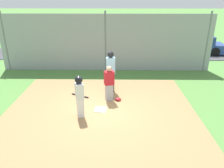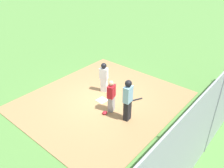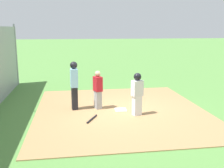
{
  "view_description": "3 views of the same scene",
  "coord_description": "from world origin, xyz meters",
  "px_view_note": "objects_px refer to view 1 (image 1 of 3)",
  "views": [
    {
      "loc": [
        -0.57,
        7.33,
        4.11
      ],
      "look_at": [
        -0.44,
        -0.39,
        0.94
      ],
      "focal_mm": 34.76,
      "sensor_mm": 36.0,
      "label": 1
    },
    {
      "loc": [
        -6.59,
        -6.19,
        6.15
      ],
      "look_at": [
        0.49,
        -0.21,
        0.78
      ],
      "focal_mm": 36.97,
      "sensor_mm": 36.0,
      "label": 2
    },
    {
      "loc": [
        9.75,
        -1.81,
        3.12
      ],
      "look_at": [
        -0.53,
        -0.26,
        0.95
      ],
      "focal_mm": 42.98,
      "sensor_mm": 36.0,
      "label": 3
    }
  ],
  "objects_px": {
    "runner": "(80,94)",
    "parked_car_white": "(75,45)",
    "umpire": "(111,71)",
    "parked_car_blue": "(195,45)",
    "baseball_bat": "(80,96)",
    "catcher_mask": "(118,99)",
    "catcher": "(109,83)",
    "home_plate": "(100,109)",
    "parked_car_green": "(35,43)"
  },
  "relations": [
    {
      "from": "home_plate",
      "to": "baseball_bat",
      "type": "distance_m",
      "value": 1.52
    },
    {
      "from": "catcher",
      "to": "catcher_mask",
      "type": "relative_size",
      "value": 6.22
    },
    {
      "from": "home_plate",
      "to": "catcher",
      "type": "distance_m",
      "value": 1.18
    },
    {
      "from": "catcher_mask",
      "to": "parked_car_green",
      "type": "xyz_separation_m",
      "value": [
        6.54,
        -9.01,
        0.52
      ]
    },
    {
      "from": "runner",
      "to": "parked_car_blue",
      "type": "bearing_deg",
      "value": 33.3
    },
    {
      "from": "home_plate",
      "to": "parked_car_blue",
      "type": "height_order",
      "value": "parked_car_blue"
    },
    {
      "from": "baseball_bat",
      "to": "parked_car_blue",
      "type": "bearing_deg",
      "value": 72.89
    },
    {
      "from": "catcher",
      "to": "runner",
      "type": "bearing_deg",
      "value": -54.62
    },
    {
      "from": "baseball_bat",
      "to": "catcher_mask",
      "type": "height_order",
      "value": "catcher_mask"
    },
    {
      "from": "umpire",
      "to": "baseball_bat",
      "type": "bearing_deg",
      "value": -72.74
    },
    {
      "from": "umpire",
      "to": "parked_car_blue",
      "type": "distance_m",
      "value": 9.69
    },
    {
      "from": "umpire",
      "to": "baseball_bat",
      "type": "distance_m",
      "value": 1.73
    },
    {
      "from": "umpire",
      "to": "parked_car_blue",
      "type": "xyz_separation_m",
      "value": [
        -6.23,
        -7.41,
        -0.41
      ]
    },
    {
      "from": "home_plate",
      "to": "umpire",
      "type": "height_order",
      "value": "umpire"
    },
    {
      "from": "runner",
      "to": "baseball_bat",
      "type": "bearing_deg",
      "value": 79.99
    },
    {
      "from": "catcher_mask",
      "to": "parked_car_white",
      "type": "relative_size",
      "value": 0.06
    },
    {
      "from": "umpire",
      "to": "parked_car_blue",
      "type": "relative_size",
      "value": 0.42
    },
    {
      "from": "parked_car_white",
      "to": "parked_car_blue",
      "type": "bearing_deg",
      "value": 175.61
    },
    {
      "from": "catcher_mask",
      "to": "runner",
      "type": "bearing_deg",
      "value": 42.65
    },
    {
      "from": "home_plate",
      "to": "parked_car_green",
      "type": "distance_m",
      "value": 11.43
    },
    {
      "from": "home_plate",
      "to": "parked_car_white",
      "type": "xyz_separation_m",
      "value": [
        2.51,
        -8.98,
        0.57
      ]
    },
    {
      "from": "home_plate",
      "to": "parked_car_white",
      "type": "distance_m",
      "value": 9.34
    },
    {
      "from": "catcher",
      "to": "baseball_bat",
      "type": "height_order",
      "value": "catcher"
    },
    {
      "from": "catcher",
      "to": "umpire",
      "type": "xyz_separation_m",
      "value": [
        -0.04,
        -0.9,
        0.23
      ]
    },
    {
      "from": "umpire",
      "to": "runner",
      "type": "bearing_deg",
      "value": -31.05
    },
    {
      "from": "umpire",
      "to": "parked_car_blue",
      "type": "bearing_deg",
      "value": 134.06
    },
    {
      "from": "umpire",
      "to": "baseball_bat",
      "type": "height_order",
      "value": "umpire"
    },
    {
      "from": "runner",
      "to": "parked_car_white",
      "type": "xyz_separation_m",
      "value": [
        1.83,
        -9.45,
        -0.28
      ]
    },
    {
      "from": "runner",
      "to": "umpire",
      "type": "bearing_deg",
      "value": 45.2
    },
    {
      "from": "home_plate",
      "to": "parked_car_blue",
      "type": "xyz_separation_m",
      "value": [
        -6.59,
        -9.16,
        0.57
      ]
    },
    {
      "from": "parked_car_green",
      "to": "umpire",
      "type": "bearing_deg",
      "value": 117.82
    },
    {
      "from": "parked_car_white",
      "to": "catcher_mask",
      "type": "bearing_deg",
      "value": 105.86
    },
    {
      "from": "catcher_mask",
      "to": "catcher",
      "type": "bearing_deg",
      "value": -7.71
    },
    {
      "from": "home_plate",
      "to": "catcher_mask",
      "type": "relative_size",
      "value": 1.83
    },
    {
      "from": "home_plate",
      "to": "runner",
      "type": "relative_size",
      "value": 0.28
    },
    {
      "from": "baseball_bat",
      "to": "parked_car_blue",
      "type": "height_order",
      "value": "parked_car_blue"
    },
    {
      "from": "runner",
      "to": "catcher_mask",
      "type": "distance_m",
      "value": 2.04
    },
    {
      "from": "parked_car_blue",
      "to": "parked_car_green",
      "type": "relative_size",
      "value": 0.99
    },
    {
      "from": "parked_car_green",
      "to": "catcher_mask",
      "type": "bearing_deg",
      "value": 116.2
    },
    {
      "from": "parked_car_green",
      "to": "runner",
      "type": "bearing_deg",
      "value": 106.91
    },
    {
      "from": "umpire",
      "to": "parked_car_green",
      "type": "bearing_deg",
      "value": -148.28
    },
    {
      "from": "runner",
      "to": "catcher",
      "type": "bearing_deg",
      "value": 33.23
    },
    {
      "from": "catcher_mask",
      "to": "parked_car_blue",
      "type": "bearing_deg",
      "value": -125.2
    },
    {
      "from": "baseball_bat",
      "to": "parked_car_white",
      "type": "distance_m",
      "value": 7.97
    },
    {
      "from": "catcher_mask",
      "to": "parked_car_blue",
      "type": "relative_size",
      "value": 0.05
    },
    {
      "from": "parked_car_blue",
      "to": "catcher",
      "type": "bearing_deg",
      "value": 61.09
    },
    {
      "from": "runner",
      "to": "parked_car_white",
      "type": "height_order",
      "value": "runner"
    },
    {
      "from": "home_plate",
      "to": "catcher",
      "type": "xyz_separation_m",
      "value": [
        -0.32,
        -0.85,
        0.76
      ]
    },
    {
      "from": "runner",
      "to": "catcher_mask",
      "type": "height_order",
      "value": "runner"
    },
    {
      "from": "baseball_bat",
      "to": "catcher_mask",
      "type": "xyz_separation_m",
      "value": [
        -1.65,
        0.39,
        0.03
      ]
    }
  ]
}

